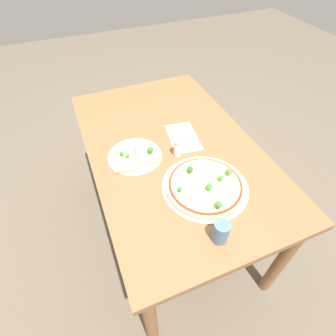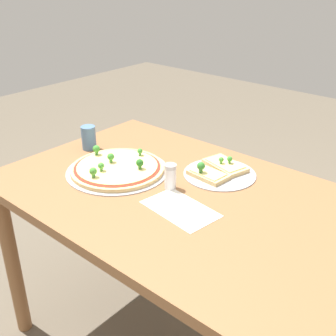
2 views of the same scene
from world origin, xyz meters
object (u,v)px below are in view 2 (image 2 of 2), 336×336
at_px(dining_table, 185,218).
at_px(condiment_shaker, 171,176).
at_px(pizza_tray_whole, 117,168).
at_px(pizza_tray_slice, 218,170).
at_px(drinking_cup, 89,138).

height_order(dining_table, condiment_shaker, condiment_shaker).
relative_size(dining_table, pizza_tray_whole, 3.50).
bearing_deg(condiment_shaker, dining_table, 177.38).
bearing_deg(dining_table, pizza_tray_slice, -86.77).
bearing_deg(dining_table, condiment_shaker, -2.62).
relative_size(drinking_cup, condiment_shaker, 1.09).
distance_m(pizza_tray_whole, pizza_tray_slice, 0.38).
distance_m(pizza_tray_whole, condiment_shaker, 0.24).
bearing_deg(drinking_cup, condiment_shaker, 175.67).
distance_m(dining_table, drinking_cup, 0.58).
height_order(pizza_tray_slice, drinking_cup, drinking_cup).
bearing_deg(pizza_tray_slice, drinking_cup, 17.01).
xyz_separation_m(drinking_cup, condiment_shaker, (-0.49, 0.04, -0.00)).
bearing_deg(pizza_tray_slice, condiment_shaker, 73.87).
xyz_separation_m(dining_table, pizza_tray_slice, (0.01, -0.21, 0.11)).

